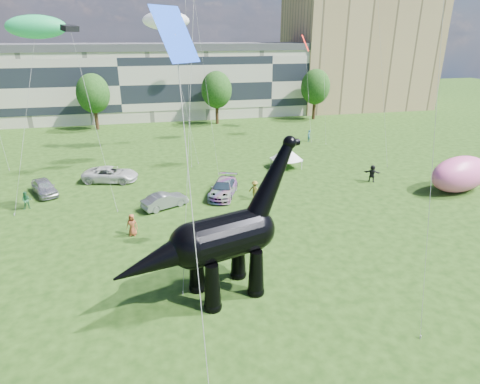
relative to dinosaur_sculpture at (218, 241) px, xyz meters
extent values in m
plane|color=#16330C|center=(0.42, -4.22, -3.61)|extent=(220.00, 220.00, 0.00)
cube|color=beige|center=(-7.58, 57.78, 2.39)|extent=(78.00, 11.00, 12.00)
cube|color=tan|center=(40.42, 60.78, 7.39)|extent=(28.00, 18.00, 22.00)
cylinder|color=#382314|center=(-11.58, 48.78, -2.01)|extent=(0.56, 0.56, 3.20)
ellipsoid|color=#14380F|center=(-11.58, 48.78, 2.71)|extent=(5.20, 5.20, 6.24)
cylinder|color=#382314|center=(8.42, 48.78, -2.01)|extent=(0.56, 0.56, 3.20)
ellipsoid|color=#14380F|center=(8.42, 48.78, 2.71)|extent=(5.20, 5.20, 6.24)
cylinder|color=#382314|center=(26.42, 48.78, -2.01)|extent=(0.56, 0.56, 3.20)
ellipsoid|color=#14380F|center=(26.42, 48.78, 2.71)|extent=(5.20, 5.20, 6.24)
cone|color=black|center=(-0.58, -1.29, -2.16)|extent=(1.25, 1.25, 2.90)
sphere|color=black|center=(-0.58, -1.29, -3.44)|extent=(1.07, 1.07, 1.07)
cone|color=black|center=(-1.21, 0.74, -2.16)|extent=(1.25, 1.25, 2.90)
sphere|color=black|center=(-1.21, 0.74, -3.44)|extent=(1.07, 1.07, 1.07)
cone|color=black|center=(2.20, -0.44, -2.16)|extent=(1.25, 1.25, 2.90)
sphere|color=black|center=(2.20, -0.44, -3.44)|extent=(1.07, 1.07, 1.07)
cone|color=black|center=(1.57, 1.60, -2.16)|extent=(1.25, 1.25, 2.90)
sphere|color=black|center=(1.57, 1.60, -3.44)|extent=(1.07, 1.07, 1.07)
cylinder|color=black|center=(0.40, 0.12, 0.16)|extent=(4.66, 3.70, 2.61)
sphere|color=black|center=(-1.54, -0.48, 0.16)|extent=(2.61, 2.61, 2.61)
sphere|color=black|center=(2.34, 0.72, 0.16)|extent=(2.52, 2.52, 2.52)
cone|color=black|center=(3.47, 1.07, 2.97)|extent=(3.91, 2.47, 5.13)
sphere|color=black|center=(4.60, 1.42, 5.19)|extent=(0.81, 0.81, 0.81)
cylinder|color=black|center=(4.88, 1.51, 5.14)|extent=(0.77, 0.61, 0.43)
cone|color=black|center=(-3.45, -1.07, -0.16)|extent=(5.49, 3.46, 2.84)
imported|color=#B0B0B5|center=(-13.76, 19.77, -2.86)|extent=(3.44, 4.73, 1.50)
imported|color=gray|center=(-2.46, 13.88, -2.92)|extent=(4.42, 3.14, 1.38)
imported|color=silver|center=(-7.70, 22.20, -2.82)|extent=(6.16, 3.99, 1.58)
imported|color=#595960|center=(3.22, 15.50, -2.83)|extent=(4.08, 5.83, 1.57)
cube|color=silver|center=(12.06, 22.58, -2.59)|extent=(3.60, 3.60, 0.11)
cone|color=silver|center=(12.06, 22.58, -1.85)|extent=(4.55, 4.55, 1.39)
cylinder|color=#999999|center=(11.31, 20.90, -3.10)|extent=(0.06, 0.06, 1.02)
cylinder|color=#999999|center=(13.74, 21.83, -3.10)|extent=(0.06, 0.06, 1.02)
cylinder|color=#999999|center=(10.38, 23.33, -3.10)|extent=(0.06, 0.06, 1.02)
cylinder|color=#999999|center=(12.81, 24.26, -3.10)|extent=(0.06, 0.06, 1.02)
cube|color=white|center=(12.05, 22.48, -2.60)|extent=(3.18, 3.18, 0.11)
cone|color=white|center=(12.05, 22.48, -1.86)|extent=(4.02, 4.02, 1.38)
cylinder|color=#999999|center=(10.99, 20.99, -3.11)|extent=(0.06, 0.06, 1.01)
cylinder|color=#999999|center=(13.54, 21.41, -3.11)|extent=(0.06, 0.06, 1.01)
cylinder|color=#999999|center=(10.57, 23.54, -3.11)|extent=(0.06, 0.06, 1.01)
cylinder|color=#999999|center=(13.12, 23.96, -3.11)|extent=(0.06, 0.06, 1.01)
ellipsoid|color=pink|center=(26.32, 11.55, -1.84)|extent=(7.74, 5.14, 3.55)
imported|color=olive|center=(6.00, 14.17, -2.72)|extent=(1.33, 1.20, 1.78)
imported|color=#A24A28|center=(-5.21, 9.01, -2.72)|extent=(0.97, 0.74, 1.78)
imported|color=black|center=(19.31, 15.87, -2.68)|extent=(1.77, 1.33, 1.86)
imported|color=#34824A|center=(-14.50, 16.32, -2.78)|extent=(0.91, 0.77, 1.66)
imported|color=#2F6776|center=(19.29, 33.48, -2.78)|extent=(0.71, 0.72, 1.67)
plane|color=blue|center=(-2.42, -8.47, 11.07)|extent=(1.68, 1.65, 1.44)
plane|color=red|center=(20.49, 39.88, 9.77)|extent=(2.17, 2.81, 2.32)
ellipsoid|color=white|center=(-0.40, 30.26, 12.47)|extent=(5.63, 5.13, 2.06)
ellipsoid|color=#19A353|center=(-12.38, 21.62, 11.64)|extent=(5.65, 4.67, 2.02)
cube|color=black|center=(-9.04, 18.11, 11.50)|extent=(1.48, 1.58, 0.59)
camera|label=1|loc=(-3.31, -20.08, 11.08)|focal=30.00mm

